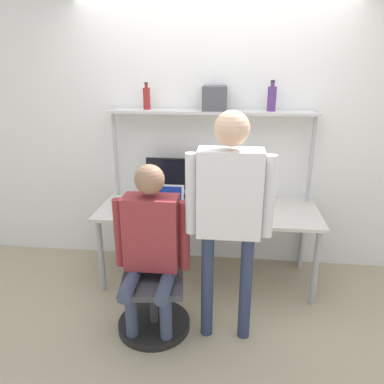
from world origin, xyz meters
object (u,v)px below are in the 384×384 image
at_px(storage_box, 215,98).
at_px(office_chair, 154,295).
at_px(person_standing, 229,201).
at_px(bottle_red, 147,98).
at_px(person_seated, 151,239).
at_px(monitor, 175,177).
at_px(cell_phone, 196,213).
at_px(laptop, 164,205).
at_px(bottle_purple, 272,98).

bearing_deg(storage_box, office_chair, -111.62).
distance_m(person_standing, bottle_red, 1.44).
bearing_deg(person_standing, bottle_red, 126.64).
height_order(office_chair, person_seated, person_seated).
relative_size(monitor, cell_phone, 3.65).
bearing_deg(bottle_red, cell_phone, -39.94).
height_order(office_chair, bottle_red, bottle_red).
relative_size(person_standing, bottle_red, 7.12).
relative_size(cell_phone, person_standing, 0.09).
height_order(person_seated, bottle_red, bottle_red).
height_order(laptop, bottle_red, bottle_red).
relative_size(bottle_red, storage_box, 1.04).
xyz_separation_m(monitor, person_seated, (-0.02, -1.02, -0.16)).
xyz_separation_m(bottle_red, bottle_purple, (1.12, 0.00, 0.01)).
xyz_separation_m(person_standing, bottle_purple, (0.34, 1.06, 0.59)).
height_order(monitor, office_chair, monitor).
relative_size(person_seated, bottle_purple, 5.01).
xyz_separation_m(monitor, office_chair, (-0.02, -0.97, -0.66)).
bearing_deg(person_seated, person_standing, -1.21).
relative_size(laptop, office_chair, 0.38).
bearing_deg(office_chair, person_standing, -5.99).
distance_m(laptop, office_chair, 0.78).
bearing_deg(person_seated, monitor, 88.95).
xyz_separation_m(person_seated, storage_box, (0.39, 1.04, 0.90)).
distance_m(office_chair, storage_box, 1.77).
xyz_separation_m(monitor, storage_box, (0.37, 0.02, 0.74)).
relative_size(person_standing, storage_box, 7.40).
distance_m(cell_phone, storage_box, 1.04).
height_order(monitor, bottle_red, bottle_red).
distance_m(laptop, person_standing, 0.91).
bearing_deg(bottle_red, monitor, -5.51).
bearing_deg(monitor, laptop, -95.35).
height_order(cell_phone, person_standing, person_standing).
distance_m(person_standing, storage_box, 1.22).
bearing_deg(person_standing, bottle_purple, 72.36).
relative_size(office_chair, person_seated, 0.68).
xyz_separation_m(laptop, storage_box, (0.41, 0.41, 0.88)).
bearing_deg(cell_phone, monitor, 122.18).
xyz_separation_m(person_seated, bottle_purple, (0.89, 1.04, 0.91)).
distance_m(monitor, storage_box, 0.83).
distance_m(monitor, bottle_red, 0.78).
bearing_deg(bottle_purple, person_seated, -130.47).
bearing_deg(bottle_red, bottle_purple, 0.00).
height_order(person_seated, bottle_purple, bottle_purple).
xyz_separation_m(cell_phone, bottle_purple, (0.63, 0.41, 0.95)).
bearing_deg(bottle_red, storage_box, 0.00).
height_order(office_chair, storage_box, storage_box).
height_order(bottle_red, storage_box, bottle_red).
xyz_separation_m(office_chair, person_standing, (0.56, -0.06, 0.82)).
bearing_deg(monitor, storage_box, 3.71).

